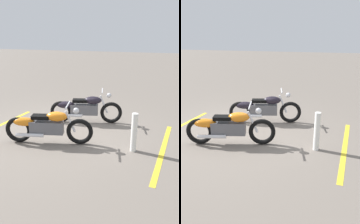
% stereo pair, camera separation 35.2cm
% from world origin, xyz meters
% --- Properties ---
extents(ground_plane, '(60.00, 60.00, 0.00)m').
position_xyz_m(ground_plane, '(0.00, 0.00, 0.00)').
color(ground_plane, slate).
extents(motorcycle_bright_foreground, '(2.19, 0.81, 1.04)m').
position_xyz_m(motorcycle_bright_foreground, '(0.15, -0.86, 0.46)').
color(motorcycle_bright_foreground, black).
rests_on(motorcycle_bright_foreground, ground).
extents(motorcycle_dark_foreground, '(2.18, 0.82, 1.04)m').
position_xyz_m(motorcycle_dark_foreground, '(0.53, 0.82, 0.46)').
color(motorcycle_dark_foreground, black).
rests_on(motorcycle_dark_foreground, ground).
extents(bollard_post, '(0.14, 0.14, 0.94)m').
position_xyz_m(bollard_post, '(2.29, -0.58, 0.47)').
color(bollard_post, white).
rests_on(bollard_post, ground).
extents(parking_stripe_mid, '(0.36, 3.20, 0.01)m').
position_xyz_m(parking_stripe_mid, '(2.96, -0.29, 0.00)').
color(parking_stripe_mid, yellow).
rests_on(parking_stripe_mid, ground).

